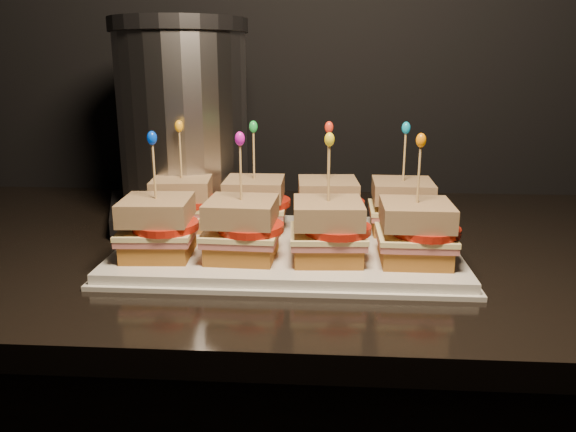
{
  "coord_description": "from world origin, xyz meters",
  "views": [
    {
      "loc": [
        -0.4,
        0.88,
        1.15
      ],
      "look_at": [
        -0.45,
        1.61,
        0.95
      ],
      "focal_mm": 35.0,
      "sensor_mm": 36.0,
      "label": 1
    }
  ],
  "objects": [
    {
      "name": "sandwich_7_pick",
      "position": [
        -0.29,
        1.54,
        1.01
      ],
      "size": [
        0.0,
        0.0,
        0.09
      ],
      "primitive_type": "cylinder",
      "color": "tan",
      "rests_on": "sandwich_7_bread_top"
    },
    {
      "name": "sandwich_7_bread_top",
      "position": [
        -0.29,
        1.54,
        0.97
      ],
      "size": [
        0.08,
        0.08,
        0.03
      ],
      "primitive_type": "cube",
      "rotation": [
        0.0,
        0.0,
        -0.01
      ],
      "color": "#572C10",
      "rests_on": "sandwich_7_tomato"
    },
    {
      "name": "sandwich_0_cheese",
      "position": [
        -0.61,
        1.67,
        0.94
      ],
      "size": [
        0.1,
        0.1,
        0.01
      ],
      "primitive_type": "cube",
      "rotation": [
        0.0,
        0.0,
        0.1
      ],
      "color": "#F4E499",
      "rests_on": "sandwich_0_ham"
    },
    {
      "name": "sandwich_5_cheese",
      "position": [
        -0.5,
        1.54,
        0.94
      ],
      "size": [
        0.1,
        0.09,
        0.01
      ],
      "primitive_type": "cube",
      "rotation": [
        0.0,
        0.0,
        -0.04
      ],
      "color": "#F4E499",
      "rests_on": "sandwich_5_ham"
    },
    {
      "name": "sandwich_2_ham",
      "position": [
        -0.39,
        1.67,
        0.94
      ],
      "size": [
        0.1,
        0.09,
        0.01
      ],
      "primitive_type": "cube",
      "rotation": [
        0.0,
        0.0,
        0.07
      ],
      "color": "#B15E5D",
      "rests_on": "sandwich_2_bread_bot"
    },
    {
      "name": "sandwich_2_bread_bot",
      "position": [
        -0.39,
        1.67,
        0.92
      ],
      "size": [
        0.09,
        0.09,
        0.02
      ],
      "primitive_type": "cube",
      "rotation": [
        0.0,
        0.0,
        0.07
      ],
      "color": "brown",
      "rests_on": "platter"
    },
    {
      "name": "appliance",
      "position": [
        -0.63,
        1.79,
        1.05
      ],
      "size": [
        0.25,
        0.21,
        0.32
      ],
      "primitive_type": null,
      "color": "silver",
      "rests_on": "granite_slab"
    },
    {
      "name": "sandwich_7_tomato",
      "position": [
        -0.28,
        1.54,
        0.95
      ],
      "size": [
        0.08,
        0.08,
        0.01
      ],
      "primitive_type": "cylinder",
      "color": "#B61F0F",
      "rests_on": "sandwich_7_cheese"
    },
    {
      "name": "sandwich_1_cheese",
      "position": [
        -0.5,
        1.67,
        0.94
      ],
      "size": [
        0.09,
        0.09,
        0.01
      ],
      "primitive_type": "cube",
      "rotation": [
        0.0,
        0.0,
        0.01
      ],
      "color": "#F4E499",
      "rests_on": "sandwich_1_ham"
    },
    {
      "name": "sandwich_3_ham",
      "position": [
        -0.29,
        1.67,
        0.94
      ],
      "size": [
        0.09,
        0.09,
        0.01
      ],
      "primitive_type": "cube",
      "rotation": [
        0.0,
        0.0,
        -0.02
      ],
      "color": "#B15E5D",
      "rests_on": "sandwich_3_bread_bot"
    },
    {
      "name": "platter_rim",
      "position": [
        -0.45,
        1.61,
        0.89
      ],
      "size": [
        0.46,
        0.29,
        0.01
      ],
      "primitive_type": "cube",
      "color": "white",
      "rests_on": "granite_slab"
    },
    {
      "name": "sandwich_6_ham",
      "position": [
        -0.39,
        1.54,
        0.94
      ],
      "size": [
        0.09,
        0.09,
        0.01
      ],
      "primitive_type": "cube",
      "rotation": [
        0.0,
        0.0,
        0.06
      ],
      "color": "#B15E5D",
      "rests_on": "sandwich_6_bread_bot"
    },
    {
      "name": "sandwich_7_bread_bot",
      "position": [
        -0.29,
        1.54,
        0.92
      ],
      "size": [
        0.08,
        0.08,
        0.02
      ],
      "primitive_type": "cube",
      "rotation": [
        0.0,
        0.0,
        -0.01
      ],
      "color": "brown",
      "rests_on": "platter"
    },
    {
      "name": "sandwich_4_frill",
      "position": [
        -0.61,
        1.54,
        1.06
      ],
      "size": [
        0.01,
        0.01,
        0.02
      ],
      "primitive_type": "ellipsoid",
      "color": "#0439DB",
      "rests_on": "sandwich_4_pick"
    },
    {
      "name": "sandwich_6_tomato",
      "position": [
        -0.38,
        1.54,
        0.95
      ],
      "size": [
        0.08,
        0.08,
        0.01
      ],
      "primitive_type": "cylinder",
      "color": "#B61F0F",
      "rests_on": "sandwich_6_cheese"
    },
    {
      "name": "sandwich_2_bread_top",
      "position": [
        -0.39,
        1.67,
        0.97
      ],
      "size": [
        0.09,
        0.09,
        0.03
      ],
      "primitive_type": "cube",
      "rotation": [
        0.0,
        0.0,
        0.07
      ],
      "color": "#572C10",
      "rests_on": "sandwich_2_tomato"
    },
    {
      "name": "sandwich_2_frill",
      "position": [
        -0.39,
        1.67,
        1.06
      ],
      "size": [
        0.01,
        0.01,
        0.02
      ],
      "primitive_type": "ellipsoid",
      "color": "red",
      "rests_on": "sandwich_2_pick"
    },
    {
      "name": "sandwich_0_pick",
      "position": [
        -0.61,
        1.67,
        1.01
      ],
      "size": [
        0.0,
        0.0,
        0.09
      ],
      "primitive_type": "cylinder",
      "color": "tan",
      "rests_on": "sandwich_0_bread_top"
    },
    {
      "name": "sandwich_1_frill",
      "position": [
        -0.5,
        1.67,
        1.06
      ],
      "size": [
        0.01,
        0.01,
        0.02
      ],
      "primitive_type": "ellipsoid",
      "color": "green",
      "rests_on": "sandwich_1_pick"
    },
    {
      "name": "sandwich_3_tomato",
      "position": [
        -0.28,
        1.66,
        0.95
      ],
      "size": [
        0.08,
        0.08,
        0.01
      ],
      "primitive_type": "cylinder",
      "color": "#B61F0F",
      "rests_on": "sandwich_3_cheese"
    },
    {
      "name": "sandwich_5_bread_top",
      "position": [
        -0.5,
        1.54,
        0.97
      ],
      "size": [
        0.09,
        0.09,
        0.03
      ],
      "primitive_type": "cube",
      "rotation": [
        0.0,
        0.0,
        -0.04
      ],
      "color": "#572C10",
      "rests_on": "sandwich_5_tomato"
    },
    {
      "name": "sandwich_1_pick",
      "position": [
        -0.5,
        1.67,
        1.01
      ],
      "size": [
        0.0,
        0.0,
        0.09
      ],
      "primitive_type": "cylinder",
      "color": "tan",
      "rests_on": "sandwich_1_bread_top"
    },
    {
      "name": "sandwich_4_tomato",
      "position": [
        -0.59,
        1.54,
        0.95
      ],
      "size": [
        0.08,
        0.08,
        0.01
      ],
      "primitive_type": "cylinder",
      "color": "#B61F0F",
      "rests_on": "sandwich_4_cheese"
    },
    {
      "name": "sandwich_4_bread_top",
      "position": [
        -0.61,
        1.54,
        0.97
      ],
      "size": [
        0.09,
        0.09,
        0.03
      ],
      "primitive_type": "cube",
      "rotation": [
        0.0,
        0.0,
        0.06
      ],
      "color": "#572C10",
      "rests_on": "sandwich_4_tomato"
    },
    {
      "name": "sandwich_1_bread_top",
      "position": [
        -0.5,
        1.67,
        0.97
      ],
      "size": [
        0.08,
        0.08,
        0.03
      ],
      "primitive_type": "cube",
      "rotation": [
        0.0,
        0.0,
        0.01
      ],
      "color": "#572C10",
      "rests_on": "sandwich_1_tomato"
    },
    {
      "name": "sandwich_3_bread_bot",
      "position": [
        -0.29,
        1.67,
        0.92
      ],
      "size": [
        0.08,
        0.08,
        0.02
      ],
      "primitive_type": "cube",
      "rotation": [
        0.0,
        0.0,
        -0.02
      ],
      "color": "brown",
      "rests_on": "platter"
    },
    {
      "name": "sandwich_6_bread_bot",
      "position": [
        -0.39,
        1.54,
        0.92
      ],
      "size": [
        0.09,
        0.09,
        0.02
      ],
      "primitive_type": "cube",
      "rotation": [
        0.0,
        0.0,
        0.06
      ],
      "color": "brown",
      "rests_on": "platter"
    },
    {
      "name": "sandwich_4_ham",
      "position": [
        -0.61,
        1.54,
        0.94
      ],
      "size": [
        0.09,
        0.09,
        0.01
      ],
      "primitive_type": "cube",
      "rotation": [
        0.0,
        0.0,
        0.06
      ],
      "color": "#B15E5D",
      "rests_on": "sandwich_4_bread_bot"
    },
    {
      "name": "sandwich_5_tomato",
      "position": [
        -0.49,
        1.54,
        0.95
      ],
      "size": [
        0.08,
        0.08,
        0.01
      ],
      "primitive_type": "cylinder",
      "color": "#B61F0F",
      "rests_on": "sandwich_5_cheese"
    },
    {
      "name": "sandwich_1_ham",
      "position": [
        -0.5,
        1.67,
        0.94
      ],
      "size": [
        0.09,
        0.09,
        0.01
      ],
      "primitive_type": "cube",
      "rotation": [
        0.0,
        0.0,
        0.01
      ],
      "color": "#B15E5D",
      "rests_on": "sandwich_1_bread_bot"
    },
    {
      "name": "sandwich_0_bread_bot",
      "position": [
        -0.61,
        1.67,
        0.92
      ],
      "size": [
        0.09,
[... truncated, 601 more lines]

